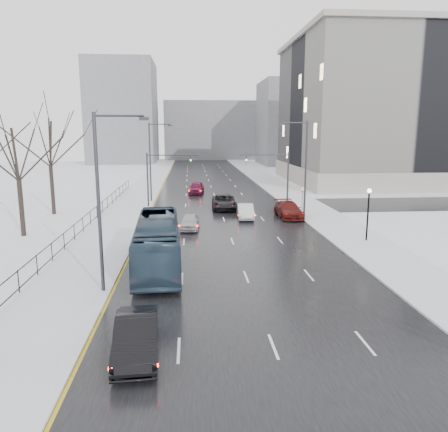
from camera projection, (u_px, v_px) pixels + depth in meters
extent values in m
cube|color=black|center=(213.00, 193.00, 64.47)|extent=(16.00, 150.00, 0.04)
cube|color=black|center=(219.00, 206.00, 52.73)|extent=(130.00, 10.00, 0.04)
cube|color=silver|center=(142.00, 193.00, 63.66)|extent=(5.00, 150.00, 0.16)
cube|color=silver|center=(283.00, 191.00, 65.27)|extent=(5.00, 150.00, 0.16)
cube|color=white|center=(75.00, 194.00, 62.93)|extent=(14.00, 150.00, 0.12)
cube|color=black|center=(67.00, 230.00, 33.86)|extent=(0.04, 70.00, 0.05)
cube|color=black|center=(68.00, 243.00, 34.05)|extent=(0.04, 70.00, 0.05)
cylinder|color=black|center=(68.00, 238.00, 33.98)|extent=(0.06, 0.06, 1.30)
cylinder|color=#2D2D33|center=(306.00, 171.00, 44.59)|extent=(0.20, 0.20, 10.00)
cylinder|color=#2D2D33|center=(295.00, 123.00, 43.57)|extent=(2.60, 0.12, 0.12)
cube|color=#2D2D33|center=(282.00, 124.00, 43.50)|extent=(0.50, 0.25, 0.18)
cylinder|color=#2D2D33|center=(99.00, 206.00, 23.74)|extent=(0.20, 0.20, 10.00)
cylinder|color=#2D2D33|center=(119.00, 116.00, 22.91)|extent=(2.60, 0.12, 0.12)
cube|color=#2D2D33|center=(144.00, 119.00, 23.04)|extent=(0.50, 0.25, 0.18)
cylinder|color=#2D2D33|center=(150.00, 163.00, 55.04)|extent=(0.20, 0.20, 10.00)
cylinder|color=#2D2D33|center=(159.00, 124.00, 54.22)|extent=(2.60, 0.12, 0.12)
cube|color=#2D2D33|center=(170.00, 125.00, 54.35)|extent=(0.50, 0.25, 0.18)
cylinder|color=black|center=(368.00, 216.00, 35.56)|extent=(0.14, 0.14, 4.00)
sphere|color=#FFE5B2|center=(369.00, 191.00, 35.15)|extent=(0.36, 0.36, 0.36)
cylinder|color=#2D2D33|center=(288.00, 179.00, 52.76)|extent=(0.20, 0.20, 6.50)
cylinder|color=#2D2D33|center=(264.00, 155.00, 51.96)|extent=(6.00, 0.12, 0.12)
imported|color=#2D2D33|center=(246.00, 160.00, 51.91)|extent=(0.15, 0.18, 0.90)
sphere|color=#19FF33|center=(246.00, 160.00, 51.77)|extent=(0.16, 0.16, 0.16)
cylinder|color=#2D2D33|center=(148.00, 180.00, 51.47)|extent=(0.20, 0.20, 6.50)
cylinder|color=#2D2D33|center=(173.00, 155.00, 51.13)|extent=(6.00, 0.12, 0.12)
imported|color=#2D2D33|center=(191.00, 160.00, 51.41)|extent=(0.15, 0.18, 0.90)
sphere|color=#19FF33|center=(191.00, 160.00, 51.26)|extent=(0.16, 0.16, 0.16)
cylinder|color=#2D2D33|center=(302.00, 199.00, 49.26)|extent=(0.06, 0.06, 2.50)
cylinder|color=white|center=(303.00, 189.00, 49.04)|extent=(0.60, 0.03, 0.60)
torus|color=#B20C0C|center=(303.00, 189.00, 49.04)|extent=(0.58, 0.06, 0.58)
cube|color=gray|center=(408.00, 113.00, 76.59)|extent=(40.00, 30.00, 24.00)
cube|color=gray|center=(414.00, 39.00, 74.20)|extent=(41.00, 31.00, 0.80)
cube|color=gray|center=(403.00, 173.00, 78.61)|extent=(40.60, 30.60, 3.00)
cube|color=slate|center=(305.00, 123.00, 118.31)|extent=(24.00, 20.00, 22.00)
cube|color=slate|center=(123.00, 113.00, 123.67)|extent=(18.00, 22.00, 28.00)
cube|color=slate|center=(212.00, 131.00, 141.31)|extent=(30.00, 18.00, 18.00)
imported|color=black|center=(137.00, 336.00, 17.66)|extent=(2.03, 4.99, 1.61)
imported|color=#26394B|center=(158.00, 243.00, 29.06)|extent=(3.36, 12.00, 3.31)
imported|color=#A8A6AB|center=(190.00, 222.00, 40.37)|extent=(1.98, 4.30, 1.43)
imported|color=silver|center=(245.00, 211.00, 45.29)|extent=(1.84, 4.64, 1.50)
imported|color=black|center=(224.00, 202.00, 50.66)|extent=(2.85, 5.97, 1.64)
imported|color=#4F0F0D|center=(289.00, 210.00, 45.83)|extent=(2.47, 5.69, 1.63)
imported|color=maroon|center=(196.00, 188.00, 63.14)|extent=(2.55, 5.17, 1.70)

